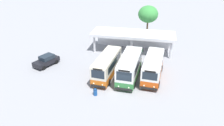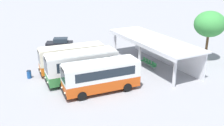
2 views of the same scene
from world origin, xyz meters
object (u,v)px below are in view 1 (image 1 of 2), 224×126
object	(u,v)px
parked_car_flank	(46,60)
city_bus_second_in_row	(130,66)
city_bus_middle_cream	(153,67)
waiting_chair_fifth_seat	(142,51)
waiting_chair_end_by_column	(128,49)
waiting_chair_second_from_end	(131,50)
city_bus_nearest_orange	(107,65)
litter_bin_apron	(95,92)
waiting_chair_fourth_seat	(138,50)
waiting_chair_middle_seat	(135,50)

from	to	relation	value
parked_car_flank	city_bus_second_in_row	bearing A→B (deg)	-5.91
city_bus_middle_cream	waiting_chair_fifth_seat	xyz separation A→B (m)	(-2.22, 8.06, -1.20)
waiting_chair_end_by_column	waiting_chair_second_from_end	world-z (taller)	same
city_bus_nearest_orange	waiting_chair_end_by_column	distance (m)	9.16
city_bus_second_in_row	litter_bin_apron	size ratio (longest dim) A/B	8.61
city_bus_nearest_orange	waiting_chair_fourth_seat	size ratio (longest dim) A/B	9.03
waiting_chair_second_from_end	litter_bin_apron	bearing A→B (deg)	-100.49
city_bus_nearest_orange	waiting_chair_fifth_seat	distance (m)	9.82
waiting_chair_fifth_seat	litter_bin_apron	world-z (taller)	litter_bin_apron
waiting_chair_second_from_end	waiting_chair_middle_seat	size ratio (longest dim) A/B	1.00
city_bus_middle_cream	waiting_chair_middle_seat	distance (m)	8.90
city_bus_middle_cream	waiting_chair_end_by_column	distance (m)	9.45
city_bus_second_in_row	waiting_chair_end_by_column	world-z (taller)	city_bus_second_in_row
city_bus_nearest_orange	city_bus_middle_cream	xyz separation A→B (m)	(6.28, 0.80, -0.02)
waiting_chair_fifth_seat	city_bus_second_in_row	bearing A→B (deg)	-95.89
waiting_chair_fourth_seat	litter_bin_apron	xyz separation A→B (m)	(-3.79, -13.94, -0.07)
city_bus_middle_cream	litter_bin_apron	distance (m)	8.88
parked_car_flank	waiting_chair_end_by_column	world-z (taller)	parked_car_flank
city_bus_second_in_row	parked_car_flank	xyz separation A→B (m)	(-13.03, 1.35, -1.01)
city_bus_second_in_row	waiting_chair_second_from_end	world-z (taller)	city_bus_second_in_row
city_bus_middle_cream	city_bus_second_in_row	bearing A→B (deg)	-165.67
waiting_chair_fourth_seat	parked_car_flank	bearing A→B (deg)	-150.26
waiting_chair_second_from_end	city_bus_second_in_row	bearing A→B (deg)	-84.19
waiting_chair_second_from_end	city_bus_middle_cream	bearing A→B (deg)	-63.58
waiting_chair_end_by_column	waiting_chair_fourth_seat	distance (m)	1.82
city_bus_second_in_row	city_bus_middle_cream	world-z (taller)	city_bus_second_in_row
parked_car_flank	waiting_chair_fourth_seat	size ratio (longest dim) A/B	5.08
city_bus_nearest_orange	waiting_chair_fourth_seat	xyz separation A→B (m)	(3.44, 8.97, -1.22)
city_bus_middle_cream	waiting_chair_fifth_seat	world-z (taller)	city_bus_middle_cream
city_bus_middle_cream	litter_bin_apron	size ratio (longest dim) A/B	8.59
city_bus_second_in_row	waiting_chair_middle_seat	xyz separation A→B (m)	(-0.30, 8.92, -1.31)
parked_car_flank	waiting_chair_end_by_column	size ratio (longest dim) A/B	5.08
city_bus_nearest_orange	city_bus_second_in_row	size ratio (longest dim) A/B	1.00
waiting_chair_fifth_seat	parked_car_flank	bearing A→B (deg)	-151.67
city_bus_second_in_row	waiting_chair_end_by_column	size ratio (longest dim) A/B	9.01
city_bus_nearest_orange	litter_bin_apron	world-z (taller)	city_bus_nearest_orange
waiting_chair_second_from_end	waiting_chair_middle_seat	world-z (taller)	same
waiting_chair_second_from_end	waiting_chair_fourth_seat	bearing A→B (deg)	1.04
city_bus_nearest_orange	city_bus_second_in_row	world-z (taller)	city_bus_second_in_row
waiting_chair_end_by_column	waiting_chair_second_from_end	size ratio (longest dim) A/B	1.00
waiting_chair_fifth_seat	waiting_chair_second_from_end	bearing A→B (deg)	177.48
parked_car_flank	waiting_chair_second_from_end	distance (m)	14.31
waiting_chair_middle_seat	waiting_chair_end_by_column	bearing A→B (deg)	179.55
city_bus_middle_cream	waiting_chair_fifth_seat	distance (m)	8.45
city_bus_nearest_orange	city_bus_middle_cream	bearing A→B (deg)	7.26
city_bus_nearest_orange	waiting_chair_second_from_end	world-z (taller)	city_bus_nearest_orange
parked_car_flank	litter_bin_apron	world-z (taller)	parked_car_flank
city_bus_nearest_orange	city_bus_second_in_row	bearing A→B (deg)	-0.04
waiting_chair_end_by_column	waiting_chair_fourth_seat	size ratio (longest dim) A/B	1.00
city_bus_nearest_orange	waiting_chair_fifth_seat	bearing A→B (deg)	65.43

